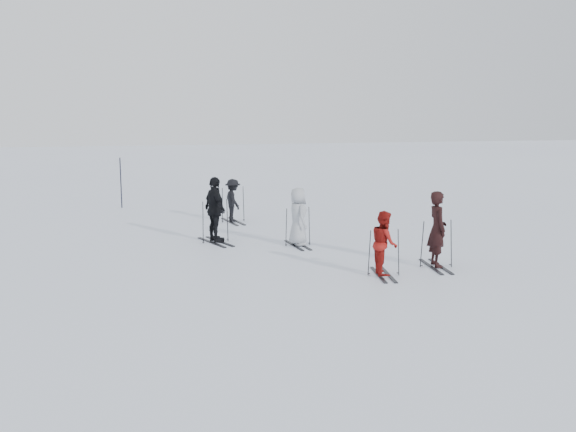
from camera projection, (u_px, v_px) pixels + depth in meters
The scene contains 12 objects.
ground at pixel (297, 258), 17.60m from camera, with size 120.00×120.00×0.00m, color silver.
skier_near_dark at pixel (437, 230), 16.38m from camera, with size 0.71×0.47×1.94m, color black.
skier_red at pixel (384, 244), 15.59m from camera, with size 0.76×0.59×1.57m, color maroon.
skier_grey at pixel (298, 217), 19.04m from camera, with size 0.84×0.54×1.71m, color #A1A5AB.
skier_uphill_left at pixel (215, 210), 19.48m from camera, with size 1.16×0.48×1.99m, color black.
skier_uphill_far at pixel (233, 201), 23.14m from camera, with size 0.99×0.57×1.53m, color black.
skis_near_dark at pixel (437, 243), 16.44m from camera, with size 0.92×1.73×1.27m, color black, non-canonical shape.
skis_red at pixel (384, 252), 15.63m from camera, with size 0.85×1.61×1.18m, color black, non-canonical shape.
skis_grey at pixel (298, 226), 19.09m from camera, with size 0.86×1.63×1.19m, color black, non-canonical shape.
skis_uphill_left at pixel (215, 221), 19.53m from camera, with size 0.98×1.85×1.35m, color black, non-canonical shape.
skis_uphill_far at pixel (233, 204), 23.16m from camera, with size 0.95×1.80×1.31m, color black, non-canonical shape.
piste_marker at pixel (121, 183), 26.50m from camera, with size 0.05×0.05×2.08m, color black.
Camera 1 is at (-4.46, -16.59, 3.98)m, focal length 40.00 mm.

